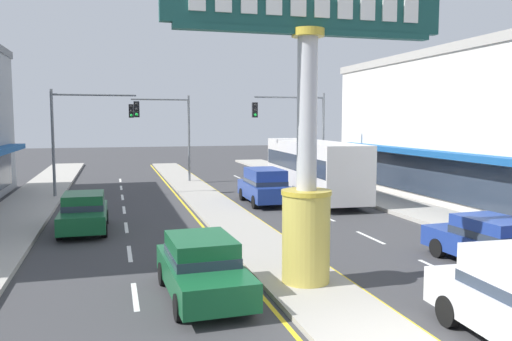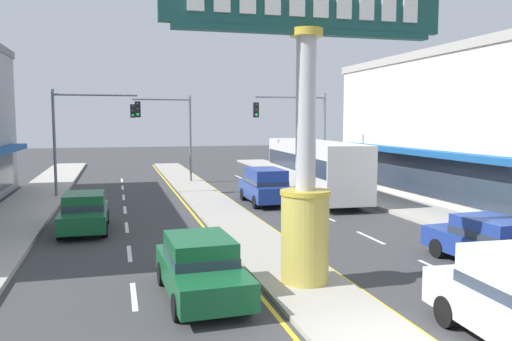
{
  "view_description": "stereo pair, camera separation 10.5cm",
  "coord_description": "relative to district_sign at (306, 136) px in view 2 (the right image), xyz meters",
  "views": [
    {
      "loc": [
        -4.91,
        -8.35,
        4.47
      ],
      "look_at": [
        0.2,
        10.13,
        2.6
      ],
      "focal_mm": 36.31,
      "sensor_mm": 36.0,
      "label": 1
    },
    {
      "loc": [
        -4.81,
        -8.38,
        4.47
      ],
      "look_at": [
        0.2,
        10.13,
        2.6
      ],
      "focal_mm": 36.31,
      "sensor_mm": 36.0,
      "label": 2
    }
  ],
  "objects": [
    {
      "name": "median_strip",
      "position": [
        -0.0,
        13.61,
        -3.99
      ],
      "size": [
        2.35,
        52.0,
        0.14
      ],
      "primitive_type": "cube",
      "color": "#A39E93",
      "rests_on": "ground"
    },
    {
      "name": "sidewalk_left",
      "position": [
        -9.24,
        11.61,
        -3.97
      ],
      "size": [
        2.93,
        60.0,
        0.18
      ],
      "primitive_type": "cube",
      "color": "#ADA89E",
      "rests_on": "ground"
    },
    {
      "name": "sidewalk_right",
      "position": [
        9.24,
        11.61,
        -3.97
      ],
      "size": [
        2.93,
        60.0,
        0.18
      ],
      "primitive_type": "cube",
      "color": "#ADA89E",
      "rests_on": "ground"
    },
    {
      "name": "lane_markings",
      "position": [
        -0.0,
        12.25,
        -4.06
      ],
      "size": [
        9.09,
        52.0,
        0.01
      ],
      "color": "silver",
      "rests_on": "ground"
    },
    {
      "name": "district_sign",
      "position": [
        0.0,
        0.0,
        0.0
      ],
      "size": [
        7.56,
        1.35,
        8.02
      ],
      "color": "gold",
      "rests_on": "median_strip"
    },
    {
      "name": "storefront_right",
      "position": [
        15.25,
        10.56,
        0.04
      ],
      "size": [
        9.6,
        22.4,
        8.2
      ],
      "color": "silver",
      "rests_on": "ground"
    },
    {
      "name": "traffic_light_left_side",
      "position": [
        -6.41,
        18.27,
        0.18
      ],
      "size": [
        4.86,
        0.46,
        6.2
      ],
      "color": "slate",
      "rests_on": "ground"
    },
    {
      "name": "traffic_light_right_side",
      "position": [
        6.41,
        18.26,
        0.18
      ],
      "size": [
        4.86,
        0.46,
        6.2
      ],
      "color": "slate",
      "rests_on": "ground"
    },
    {
      "name": "traffic_light_median_far",
      "position": [
        -1.21,
        23.89,
        0.13
      ],
      "size": [
        4.2,
        0.46,
        6.2
      ],
      "color": "slate",
      "rests_on": "ground"
    },
    {
      "name": "bus_near_right_lane",
      "position": [
        6.12,
        14.93,
        -2.19
      ],
      "size": [
        3.03,
        11.3,
        3.26
      ],
      "color": "silver",
      "rests_on": "ground"
    },
    {
      "name": "sedan_far_right_lane",
      "position": [
        6.13,
        0.3,
        -3.27
      ],
      "size": [
        2.03,
        4.4,
        1.53
      ],
      "color": "navy",
      "rests_on": "ground"
    },
    {
      "name": "sedan_mid_left_lane",
      "position": [
        -6.12,
        8.93,
        -3.27
      ],
      "size": [
        1.86,
        4.31,
        1.53
      ],
      "color": "#14562D",
      "rests_on": "ground"
    },
    {
      "name": "sedan_far_left_oncoming",
      "position": [
        -2.83,
        -0.08,
        -3.27
      ],
      "size": [
        1.97,
        4.37,
        1.53
      ],
      "color": "#14562D",
      "rests_on": "ground"
    },
    {
      "name": "suv_kerb_right",
      "position": [
        2.82,
        13.54,
        -3.08
      ],
      "size": [
        2.03,
        4.63,
        1.9
      ],
      "color": "navy",
      "rests_on": "ground"
    }
  ]
}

